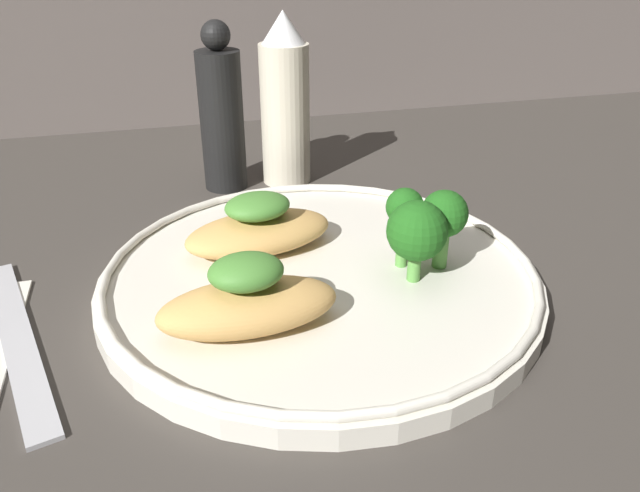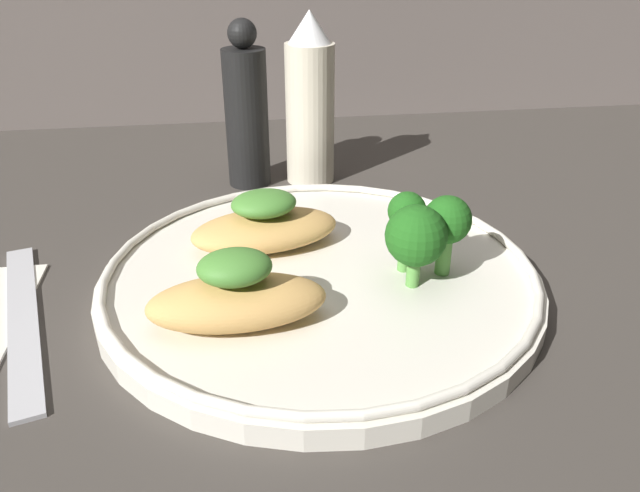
{
  "view_description": "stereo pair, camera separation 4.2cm",
  "coord_description": "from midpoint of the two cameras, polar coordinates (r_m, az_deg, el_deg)",
  "views": [
    {
      "loc": [
        -9.36,
        -35.62,
        22.87
      ],
      "look_at": [
        0.0,
        0.0,
        3.4
      ],
      "focal_mm": 35.0,
      "sensor_mm": 36.0,
      "label": 1
    },
    {
      "loc": [
        -5.28,
        -36.44,
        22.87
      ],
      "look_at": [
        0.0,
        0.0,
        3.4
      ],
      "focal_mm": 35.0,
      "sensor_mm": 36.0,
      "label": 2
    }
  ],
  "objects": [
    {
      "name": "ground_plane",
      "position": [
        0.44,
        2.74,
        -4.61
      ],
      "size": [
        180.0,
        180.0,
        1.0
      ],
      "primitive_type": "cube",
      "color": "#3D3833"
    },
    {
      "name": "plate",
      "position": [
        0.43,
        2.79,
        -2.93
      ],
      "size": [
        29.85,
        29.85,
        2.0
      ],
      "color": "silver",
      "rests_on": "ground_plane"
    },
    {
      "name": "grilled_meat_front",
      "position": [
        0.37,
        -4.41,
        -4.74
      ],
      "size": [
        10.76,
        5.2,
        4.75
      ],
      "color": "tan",
      "rests_on": "plate"
    },
    {
      "name": "grilled_meat_middle",
      "position": [
        0.45,
        -2.45,
        1.8
      ],
      "size": [
        11.57,
        7.35,
        4.24
      ],
      "color": "tan",
      "rests_on": "plate"
    },
    {
      "name": "broccoli_bunch",
      "position": [
        0.41,
        12.38,
        1.47
      ],
      "size": [
        6.03,
        5.31,
        5.73
      ],
      "color": "#569942",
      "rests_on": "plate"
    },
    {
      "name": "sauce_bottle",
      "position": [
        0.59,
        1.13,
        12.88
      ],
      "size": [
        4.57,
        4.57,
        15.8
      ],
      "color": "beige",
      "rests_on": "ground_plane"
    },
    {
      "name": "pepper_grinder",
      "position": [
        0.59,
        -4.69,
        12.03
      ],
      "size": [
        3.99,
        3.99,
        15.23
      ],
      "color": "black",
      "rests_on": "ground_plane"
    },
    {
      "name": "fork",
      "position": [
        0.43,
        -23.12,
        -6.06
      ],
      "size": [
        7.19,
        19.63,
        0.6
      ],
      "color": "#B2B2B7",
      "rests_on": "ground_plane"
    }
  ]
}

